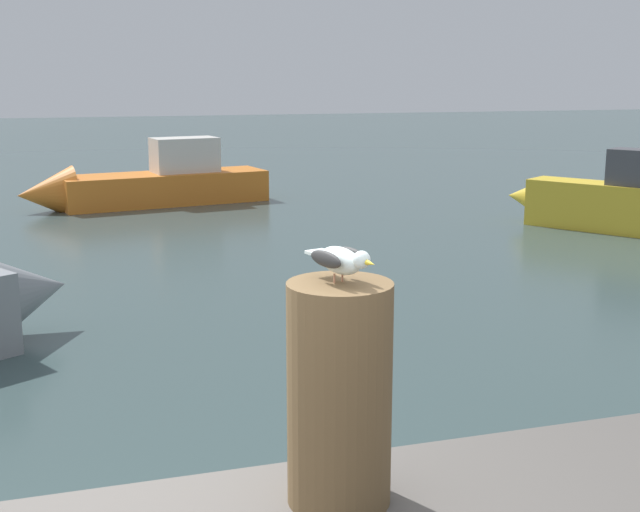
% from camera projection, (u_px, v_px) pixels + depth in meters
% --- Properties ---
extents(mooring_post, '(0.40, 0.40, 0.88)m').
position_uv_depth(mooring_post, '(339.00, 394.00, 3.19)').
color(mooring_post, brown).
rests_on(mooring_post, harbor_quay).
extents(seagull, '(0.19, 0.39, 0.14)m').
position_uv_depth(seagull, '(341.00, 259.00, 3.07)').
color(seagull, tan).
rests_on(seagull, mooring_post).
extents(boat_yellow, '(2.74, 3.58, 1.60)m').
position_uv_depth(boat_yellow, '(603.00, 201.00, 16.24)').
color(boat_yellow, yellow).
rests_on(boat_yellow, ground_plane).
extents(boat_orange, '(5.80, 2.24, 1.73)m').
position_uv_depth(boat_orange, '(141.00, 185.00, 19.35)').
color(boat_orange, orange).
rests_on(boat_orange, ground_plane).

